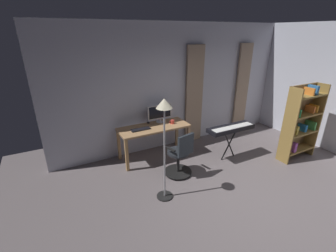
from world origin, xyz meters
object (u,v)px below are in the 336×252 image
at_px(desk, 154,131).
at_px(floor_lamp, 164,125).
at_px(computer_monitor, 160,112).
at_px(computer_keyboard, 141,129).
at_px(mug_tea, 172,122).
at_px(office_chair, 180,156).
at_px(computer_mouse, 148,123).
at_px(bookshelf, 300,123).
at_px(piano_keyboard, 231,129).

bearing_deg(desk, floor_lamp, 72.21).
height_order(desk, computer_monitor, computer_monitor).
xyz_separation_m(computer_keyboard, mug_tea, (-0.77, -0.00, 0.03)).
relative_size(office_chair, computer_mouse, 9.23).
distance_m(desk, bookshelf, 3.20).
relative_size(computer_keyboard, piano_keyboard, 0.38).
relative_size(mug_tea, piano_keyboard, 0.11).
relative_size(computer_keyboard, mug_tea, 3.32).
bearing_deg(bookshelf, computer_monitor, -32.84).
bearing_deg(computer_mouse, computer_monitor, 171.11).
distance_m(mug_tea, piano_keyboard, 1.29).
distance_m(desk, computer_keyboard, 0.34).
distance_m(computer_monitor, mug_tea, 0.36).
xyz_separation_m(computer_monitor, floor_lamp, (0.68, 1.56, 0.37)).
bearing_deg(mug_tea, desk, -4.50).
bearing_deg(office_chair, computer_monitor, 72.62).
bearing_deg(office_chair, computer_keyboard, 105.90).
bearing_deg(mug_tea, bookshelf, 148.80).
bearing_deg(computer_mouse, floor_lamp, 75.77).
height_order(computer_keyboard, mug_tea, mug_tea).
bearing_deg(computer_keyboard, computer_mouse, -137.00).
relative_size(computer_monitor, computer_keyboard, 1.40).
xyz_separation_m(desk, computer_mouse, (0.03, -0.23, 0.12)).
height_order(computer_keyboard, computer_mouse, computer_mouse).
bearing_deg(computer_monitor, mug_tea, 131.92).
distance_m(desk, mug_tea, 0.47).
height_order(computer_monitor, mug_tea, computer_monitor).
relative_size(computer_keyboard, floor_lamp, 0.23).
distance_m(office_chair, piano_keyboard, 1.34).
relative_size(computer_monitor, computer_mouse, 5.80).
xyz_separation_m(computer_mouse, piano_keyboard, (-1.48, 1.08, -0.04)).
bearing_deg(piano_keyboard, floor_lamp, 16.05).
distance_m(computer_mouse, floor_lamp, 1.75).
xyz_separation_m(computer_monitor, computer_mouse, (0.27, -0.04, -0.21)).
relative_size(computer_monitor, bookshelf, 0.35).
height_order(bookshelf, piano_keyboard, bookshelf).
relative_size(computer_mouse, piano_keyboard, 0.09).
bearing_deg(mug_tea, computer_monitor, -48.08).
relative_size(computer_keyboard, bookshelf, 0.25).
bearing_deg(computer_keyboard, bookshelf, 155.40).
relative_size(office_chair, computer_keyboard, 2.23).
distance_m(computer_keyboard, piano_keyboard, 1.95).
height_order(computer_keyboard, floor_lamp, floor_lamp).
relative_size(office_chair, floor_lamp, 0.52).
height_order(mug_tea, bookshelf, bookshelf).
relative_size(desk, office_chair, 1.69).
bearing_deg(computer_keyboard, desk, -173.47).
bearing_deg(computer_monitor, bookshelf, 147.16).
height_order(mug_tea, floor_lamp, floor_lamp).
height_order(computer_keyboard, piano_keyboard, piano_keyboard).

